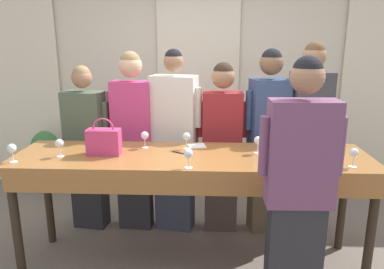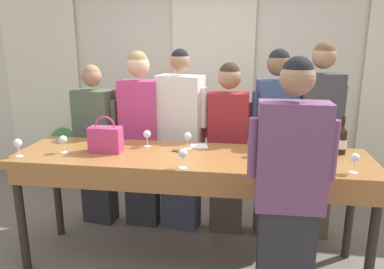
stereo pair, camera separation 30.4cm
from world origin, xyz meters
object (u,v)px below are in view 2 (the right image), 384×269
Objects in this scene: host_pouring at (289,196)px; wine_glass_front_left at (343,138)px; wine_glass_front_mid at (63,140)px; guest_striped_shirt at (228,146)px; wine_bottle at (341,140)px; wine_glass_near_host at (288,154)px; wine_glass_by_handbag at (188,137)px; guest_beige_cap at (317,140)px; guest_olive_jacket at (96,144)px; guest_pink_top at (141,136)px; potted_plant at (64,153)px; wine_glass_back_mid at (183,154)px; wine_glass_by_bottle at (258,143)px; wine_glass_front_right at (355,159)px; wine_glass_center_mid at (295,142)px; wine_glass_center_right at (18,144)px; guest_navy_coat at (274,141)px; wine_glass_back_right at (301,153)px; wine_glass_center_left at (288,144)px; guest_cream_sweater at (181,141)px; wine_glass_back_left at (147,135)px; tasting_bar at (190,166)px; handbag at (106,139)px.

wine_glass_front_left is at bearing 60.44° from host_pouring.
guest_striped_shirt is (1.30, 0.73, -0.21)m from wine_glass_front_mid.
wine_glass_near_host is at bearing -137.94° from wine_bottle.
guest_beige_cap reaches higher than wine_glass_by_handbag.
wine_glass_near_host is at bearing -60.94° from guest_striped_shirt.
guest_pink_top is (0.47, -0.00, 0.10)m from guest_olive_jacket.
guest_olive_jacket is (-2.27, 0.43, -0.25)m from wine_bottle.
wine_bottle reaches higher than wine_glass_by_handbag.
guest_beige_cap is (-0.11, 0.43, -0.12)m from wine_bottle.
potted_plant is (-2.64, 1.73, -0.65)m from wine_glass_near_host.
wine_glass_by_bottle is at bearing 34.33° from wine_glass_back_mid.
wine_glass_front_right is 1.20m from wine_glass_back_mid.
wine_glass_by_bottle is (-0.66, -0.15, -0.01)m from wine_bottle.
wine_glass_center_mid and wine_glass_by_bottle have the same top height.
wine_glass_by_handbag is (-1.24, 0.40, 0.00)m from wine_glass_front_right.
wine_glass_center_right is 0.95m from guest_olive_jacket.
guest_olive_jacket is 1.28m from potted_plant.
guest_navy_coat is 0.38m from guest_beige_cap.
wine_glass_back_right and wine_glass_by_handbag have the same top height.
wine_glass_by_bottle is 0.62m from guest_navy_coat.
wine_glass_front_left reaches higher than potted_plant.
guest_beige_cap is at bearing 96.49° from wine_glass_front_right.
host_pouring reaches higher than guest_olive_jacket.
guest_beige_cap is 3.16m from potted_plant.
wine_glass_center_left is 1.13m from guest_cream_sweater.
wine_glass_front_left is at bearing 84.93° from wine_glass_front_right.
guest_pink_top is at bearing 166.63° from wine_bottle.
guest_navy_coat is at bearing 53.13° from wine_glass_back_mid.
wine_glass_front_mid and wine_glass_back_left have the same top height.
guest_striped_shirt is at bearing 119.06° from wine_glass_near_host.
host_pouring is at bearing -21.95° from wine_glass_back_mid.
host_pouring is 2.33× the size of potted_plant.
wine_glass_front_mid is 0.08× the size of guest_beige_cap.
wine_glass_back_right is 0.08× the size of host_pouring.
wine_glass_near_host is 3.22m from potted_plant.
tasting_bar is 19.79× the size of wine_glass_near_host.
wine_glass_back_mid is (1.03, -0.22, 0.00)m from wine_glass_front_mid.
handbag is at bearing -159.89° from guest_beige_cap.
wine_glass_back_right is at bearing -130.57° from wine_glass_front_left.
guest_olive_jacket is 2.13× the size of potted_plant.
wine_glass_front_left is 1.00× the size of wine_glass_center_right.
wine_glass_center_right and wine_glass_back_left have the same top height.
wine_glass_front_mid is (-0.33, -0.08, -0.01)m from handbag.
wine_glass_front_mid is 2.23m from wine_glass_front_right.
wine_glass_back_right is at bearing -35.13° from wine_glass_by_bottle.
tasting_bar is at bearing -31.69° from guest_olive_jacket.
wine_glass_center_left is at bearing -22.44° from guest_pink_top.
wine_glass_center_left is 0.08× the size of guest_cream_sweater.
wine_glass_back_mid is at bearing -169.30° from wine_glass_back_right.
wine_glass_back_mid and wine_glass_by_bottle have the same top height.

